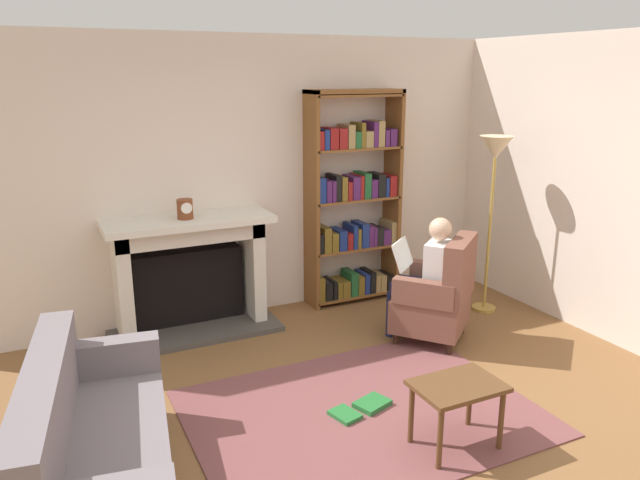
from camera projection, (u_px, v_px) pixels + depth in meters
The scene contains 13 objects.
ground at pixel (384, 435), 4.09m from camera, with size 14.00×14.00×0.00m, color brown.
back_wall at pixel (251, 178), 5.94m from camera, with size 5.60×0.10×2.70m, color silver.
side_wall_right at pixel (554, 179), 5.92m from camera, with size 0.10×5.20×2.70m, color silver.
area_rug at pixel (362, 413), 4.35m from camera, with size 2.40×1.80×0.01m, color brown.
fireplace at pixel (189, 270), 5.63m from camera, with size 1.53×0.64×1.10m.
mantel_clock at pixel (185, 209), 5.37m from camera, with size 0.14×0.14×0.18m.
bookshelf at pixel (353, 202), 6.26m from camera, with size 0.99×0.32×2.19m.
armchair_reading at pixel (439, 296), 5.43m from camera, with size 0.89×0.89×0.97m.
seated_reader at pixel (427, 273), 5.43m from camera, with size 0.57×0.59×1.14m.
sofa_floral at pixel (93, 452), 3.38m from camera, with size 0.97×1.79×0.85m.
side_table at pixel (457, 394), 3.87m from camera, with size 0.56×0.39×0.45m.
scattered_books at pixel (362, 408), 4.37m from camera, with size 0.49×0.29×0.04m.
floor_lamp at pixel (495, 164), 5.85m from camera, with size 0.32×0.32×1.77m.
Camera 1 is at (-1.95, -3.05, 2.36)m, focal length 34.20 mm.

